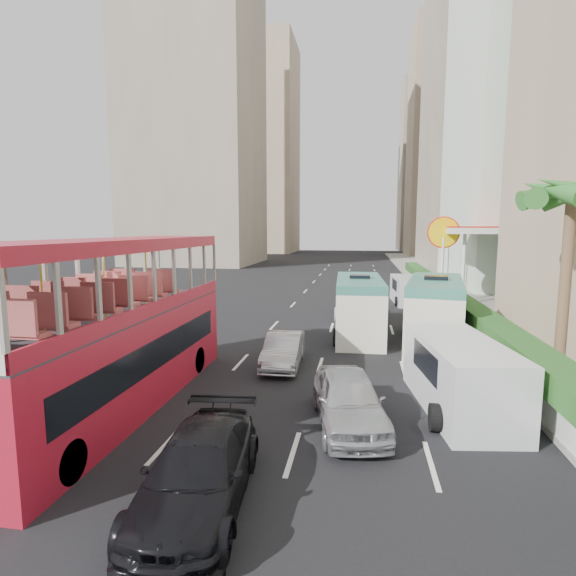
% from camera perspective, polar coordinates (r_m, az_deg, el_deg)
% --- Properties ---
extents(ground_plane, '(200.00, 200.00, 0.00)m').
position_cam_1_polar(ground_plane, '(13.20, 3.77, -16.38)').
color(ground_plane, black).
rests_on(ground_plane, ground).
extents(double_decker_bus, '(2.50, 11.00, 5.06)m').
position_cam_1_polar(double_decker_bus, '(14.26, -20.98, -4.37)').
color(double_decker_bus, '#AF162B').
rests_on(double_decker_bus, ground).
extents(car_silver_lane_a, '(1.48, 3.90, 1.27)m').
position_cam_1_polar(car_silver_lane_a, '(17.91, -0.59, -9.83)').
color(car_silver_lane_a, '#B6B8BD').
rests_on(car_silver_lane_a, ground).
extents(car_silver_lane_b, '(2.54, 4.59, 1.48)m').
position_cam_1_polar(car_silver_lane_b, '(12.97, 7.67, -16.89)').
color(car_silver_lane_b, '#B6B8BD').
rests_on(car_silver_lane_b, ground).
extents(car_black, '(2.34, 4.87, 1.37)m').
position_cam_1_polar(car_black, '(9.91, -11.19, -25.31)').
color(car_black, black).
rests_on(car_black, ground).
extents(van_asset, '(2.32, 5.03, 1.40)m').
position_cam_1_polar(van_asset, '(27.44, 8.52, -3.78)').
color(van_asset, silver).
rests_on(van_asset, ground).
extents(minibus_near, '(2.45, 6.66, 2.92)m').
position_cam_1_polar(minibus_near, '(22.69, 9.00, -2.42)').
color(minibus_near, silver).
rests_on(minibus_near, ground).
extents(minibus_far, '(3.40, 7.15, 3.04)m').
position_cam_1_polar(minibus_far, '(21.81, 18.13, -2.94)').
color(minibus_far, silver).
rests_on(minibus_far, ground).
extents(panel_van_near, '(2.76, 5.42, 2.07)m').
position_cam_1_polar(panel_van_near, '(14.48, 20.94, -10.30)').
color(panel_van_near, silver).
rests_on(panel_van_near, ground).
extents(panel_van_far, '(2.23, 4.86, 1.90)m').
position_cam_1_polar(panel_van_far, '(33.53, 14.95, -0.25)').
color(panel_van_far, silver).
rests_on(panel_van_far, ground).
extents(sidewalk, '(6.00, 120.00, 0.18)m').
position_cam_1_polar(sidewalk, '(38.21, 21.12, -0.87)').
color(sidewalk, '#99968C').
rests_on(sidewalk, ground).
extents(kerb_wall, '(0.30, 44.00, 1.00)m').
position_cam_1_polar(kerb_wall, '(26.92, 20.06, -2.91)').
color(kerb_wall, silver).
rests_on(kerb_wall, sidewalk).
extents(hedge, '(1.10, 44.00, 0.70)m').
position_cam_1_polar(hedge, '(26.78, 20.14, -1.12)').
color(hedge, '#2D6626').
rests_on(hedge, kerb_wall).
extents(palm_tree, '(0.36, 0.36, 6.40)m').
position_cam_1_polar(palm_tree, '(17.46, 31.70, -0.06)').
color(palm_tree, brown).
rests_on(palm_tree, sidewalk).
extents(shell_station, '(6.50, 8.00, 5.50)m').
position_cam_1_polar(shell_station, '(36.22, 23.51, 2.81)').
color(shell_station, silver).
rests_on(shell_station, ground).
extents(tower_mid, '(16.00, 16.00, 50.00)m').
position_cam_1_polar(tower_mid, '(74.65, 23.89, 22.19)').
color(tower_mid, gray).
rests_on(tower_mid, ground).
extents(tower_far_a, '(14.00, 14.00, 44.00)m').
position_cam_1_polar(tower_far_a, '(96.79, 19.50, 17.04)').
color(tower_far_a, tan).
rests_on(tower_far_a, ground).
extents(tower_far_b, '(14.00, 14.00, 40.00)m').
position_cam_1_polar(tower_far_b, '(118.01, 17.54, 14.34)').
color(tower_far_b, gray).
rests_on(tower_far_b, ground).
extents(tower_left_a, '(18.00, 18.00, 52.00)m').
position_cam_1_polar(tower_left_a, '(74.49, -11.77, 23.49)').
color(tower_left_a, gray).
rests_on(tower_left_a, ground).
extents(tower_left_b, '(16.00, 16.00, 46.00)m').
position_cam_1_polar(tower_left_b, '(106.08, -3.56, 17.11)').
color(tower_left_b, tan).
rests_on(tower_left_b, ground).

